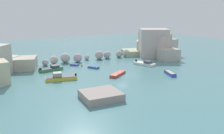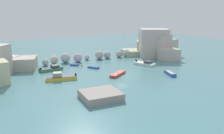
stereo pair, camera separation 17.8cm
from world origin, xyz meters
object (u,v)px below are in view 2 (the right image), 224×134
at_px(stone_dock, 101,95).
at_px(moored_boat_5, 118,74).
at_px(moored_boat_2, 94,67).
at_px(channel_buoy, 82,65).
at_px(moored_boat_4, 52,69).
at_px(moored_boat_1, 170,73).
at_px(moored_boat_3, 75,65).
at_px(moored_boat_0, 145,63).
at_px(moored_boat_6, 61,77).

relative_size(stone_dock, moored_boat_5, 1.18).
distance_m(moored_boat_2, moored_boat_5, 9.34).
height_order(channel_buoy, moored_boat_4, moored_boat_4).
height_order(moored_boat_1, moored_boat_3, moored_boat_1).
height_order(moored_boat_3, moored_boat_5, moored_boat_5).
relative_size(stone_dock, moored_boat_0, 1.01).
xyz_separation_m(moored_boat_2, moored_boat_4, (-10.16, 3.21, 0.21)).
distance_m(channel_buoy, moored_boat_1, 23.48).
bearing_deg(moored_boat_2, moored_boat_6, -89.01).
relative_size(stone_dock, channel_buoy, 12.46).
distance_m(moored_boat_5, moored_boat_6, 13.09).
relative_size(channel_buoy, moored_boat_5, 0.09).
distance_m(channel_buoy, moored_boat_2, 3.97).
xyz_separation_m(channel_buoy, moored_boat_2, (1.71, -3.58, -0.02)).
height_order(stone_dock, moored_boat_1, stone_dock).
bearing_deg(channel_buoy, moored_boat_0, -25.94).
height_order(moored_boat_1, moored_boat_4, moored_boat_4).
height_order(channel_buoy, moored_boat_2, channel_buoy).
xyz_separation_m(channel_buoy, moored_boat_3, (-1.46, 1.72, -0.01)).
relative_size(stone_dock, moored_boat_3, 2.56).
bearing_deg(moored_boat_0, moored_boat_5, -85.20).
height_order(moored_boat_3, moored_boat_6, moored_boat_6).
bearing_deg(moored_boat_4, moored_boat_1, -47.50).
relative_size(channel_buoy, moored_boat_0, 0.08).
bearing_deg(moored_boat_2, channel_buoy, 177.98).
xyz_separation_m(moored_boat_2, moored_boat_3, (-3.18, 5.30, 0.01)).
bearing_deg(moored_boat_2, moored_boat_4, -135.11).
height_order(moored_boat_5, moored_boat_6, moored_boat_5).
relative_size(moored_boat_0, moored_boat_6, 0.91).
bearing_deg(moored_boat_6, moored_boat_1, 172.41).
xyz_separation_m(moored_boat_4, moored_boat_5, (11.96, -12.37, -0.13)).
relative_size(moored_boat_4, moored_boat_5, 1.09).
distance_m(moored_boat_3, moored_boat_6, 13.63).
xyz_separation_m(moored_boat_2, moored_boat_6, (-10.89, -5.94, 0.32)).
distance_m(stone_dock, moored_boat_1, 22.02).
bearing_deg(moored_boat_6, moored_boat_2, -137.84).
bearing_deg(moored_boat_6, stone_dock, 112.08).
relative_size(moored_boat_0, moored_boat_4, 1.07).
relative_size(stone_dock, moored_boat_2, 1.99).
relative_size(moored_boat_0, moored_boat_1, 1.42).
bearing_deg(moored_boat_2, moored_boat_3, -176.67).
xyz_separation_m(moored_boat_0, moored_boat_6, (-24.72, -1.95, 0.12)).
bearing_deg(moored_boat_2, moored_boat_1, 12.41).
xyz_separation_m(channel_buoy, moored_boat_1, (14.33, -18.60, 0.10)).
xyz_separation_m(stone_dock, moored_boat_4, (-1.47, 23.78, -0.19)).
bearing_deg(moored_boat_3, moored_boat_2, -18.55).
height_order(moored_boat_4, moored_boat_6, moored_boat_6).
bearing_deg(moored_boat_4, moored_boat_6, -103.36).
height_order(moored_boat_0, moored_boat_4, moored_boat_0).
distance_m(moored_boat_3, moored_boat_5, 15.29).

